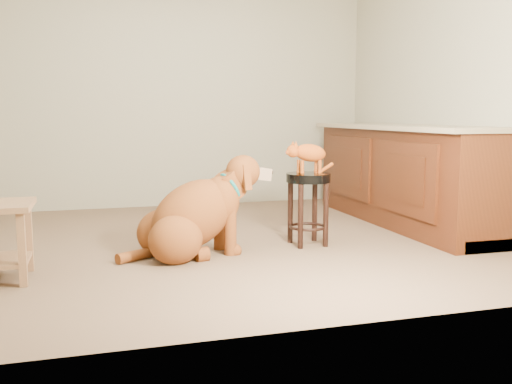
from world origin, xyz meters
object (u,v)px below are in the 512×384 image
object	(u,v)px
tabby_kitten	(307,154)
golden_retriever	(195,217)
padded_stool	(308,194)
wood_stool	(355,179)

from	to	relation	value
tabby_kitten	golden_retriever	bearing A→B (deg)	-175.95
golden_retriever	tabby_kitten	size ratio (longest dim) A/B	2.72
padded_stool	wood_stool	bearing A→B (deg)	52.00
golden_retriever	wood_stool	bearing A→B (deg)	25.78
padded_stool	tabby_kitten	world-z (taller)	tabby_kitten
padded_stool	tabby_kitten	xyz separation A→B (m)	(-0.01, 0.00, 0.32)
padded_stool	tabby_kitten	bearing A→B (deg)	176.27
padded_stool	wood_stool	world-z (taller)	wood_stool
wood_stool	tabby_kitten	xyz separation A→B (m)	(-1.12, -1.42, 0.39)
wood_stool	tabby_kitten	size ratio (longest dim) A/B	1.45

